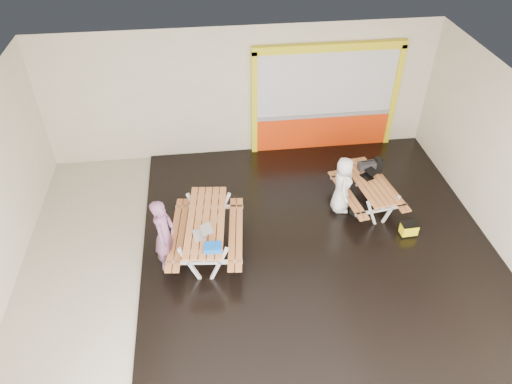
{
  "coord_description": "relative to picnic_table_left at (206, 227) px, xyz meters",
  "views": [
    {
      "loc": [
        -0.99,
        -7.02,
        7.39
      ],
      "look_at": [
        0.0,
        0.9,
        1.0
      ],
      "focal_mm": 33.48,
      "sensor_mm": 36.0,
      "label": 1
    }
  ],
  "objects": [
    {
      "name": "person_right",
      "position": [
        3.12,
        0.91,
        0.11
      ],
      "size": [
        0.56,
        0.75,
        1.4
      ],
      "primitive_type": "imported",
      "rotation": [
        0.0,
        0.0,
        1.38
      ],
      "color": "white",
      "rests_on": "deck"
    },
    {
      "name": "laptop_right",
      "position": [
        3.82,
        1.19,
        0.12
      ],
      "size": [
        0.42,
        0.4,
        0.14
      ],
      "color": "black",
      "rests_on": "picnic_table_right"
    },
    {
      "name": "room",
      "position": [
        1.11,
        -0.28,
        1.08
      ],
      "size": [
        10.02,
        8.02,
        3.52
      ],
      "color": "beige",
      "rests_on": "ground"
    },
    {
      "name": "blue_pouch",
      "position": [
        0.1,
        -0.85,
        0.26
      ],
      "size": [
        0.35,
        0.25,
        0.1
      ],
      "primitive_type": "cube",
      "rotation": [
        0.0,
        0.0,
        -0.04
      ],
      "color": "blue",
      "rests_on": "picnic_table_left"
    },
    {
      "name": "kiosk",
      "position": [
        3.31,
        3.65,
        0.78
      ],
      "size": [
        3.88,
        0.16,
        3.0
      ],
      "color": "#EF3A0A",
      "rests_on": "room"
    },
    {
      "name": "laptop_left",
      "position": [
        -0.09,
        -0.43,
        0.26
      ],
      "size": [
        0.42,
        0.39,
        0.16
      ],
      "color": "silver",
      "rests_on": "picnic_table_left"
    },
    {
      "name": "picnic_table_left",
      "position": [
        0.0,
        0.0,
        0.0
      ],
      "size": [
        1.71,
        2.33,
        0.88
      ],
      "color": "#C9793D",
      "rests_on": "deck"
    },
    {
      "name": "toolbox",
      "position": [
        3.86,
        1.49,
        0.17
      ],
      "size": [
        0.42,
        0.24,
        0.23
      ],
      "color": "black",
      "rests_on": "picnic_table_right"
    },
    {
      "name": "picnic_table_right",
      "position": [
        3.8,
        1.03,
        -0.1
      ],
      "size": [
        1.5,
        2.01,
        0.74
      ],
      "color": "#C9793D",
      "rests_on": "deck"
    },
    {
      "name": "person_left",
      "position": [
        -0.83,
        -0.37,
        0.24
      ],
      "size": [
        0.54,
        0.68,
        1.64
      ],
      "primitive_type": "imported",
      "rotation": [
        0.0,
        0.0,
        1.3
      ],
      "color": "#7F4E74",
      "rests_on": "deck"
    },
    {
      "name": "fluke_bag",
      "position": [
        4.41,
        -0.11,
        -0.46
      ],
      "size": [
        0.38,
        0.26,
        0.32
      ],
      "color": "black",
      "rests_on": "deck"
    },
    {
      "name": "deck",
      "position": [
        2.36,
        -0.28,
        -0.64
      ],
      "size": [
        7.5,
        7.98,
        0.05
      ],
      "primitive_type": "cube",
      "color": "black",
      "rests_on": "room"
    },
    {
      "name": "dark_case",
      "position": [
        3.55,
        0.72,
        -0.54
      ],
      "size": [
        0.47,
        0.44,
        0.14
      ],
      "primitive_type": "cube",
      "rotation": [
        0.0,
        0.0,
        0.56
      ],
      "color": "black",
      "rests_on": "deck"
    },
    {
      "name": "backpack",
      "position": [
        4.2,
        1.68,
        0.01
      ],
      "size": [
        0.26,
        0.17,
        0.42
      ],
      "color": "black",
      "rests_on": "picnic_table_right"
    }
  ]
}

